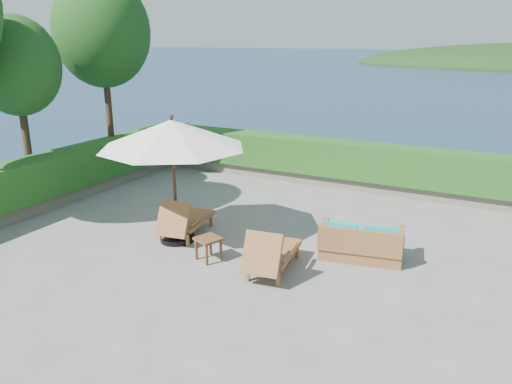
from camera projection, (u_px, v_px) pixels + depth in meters
The scene contains 14 objects.
ground at pixel (226, 250), 10.45m from camera, with size 12.00×12.00×0.00m, color gray.
foundation at pixel (227, 315), 10.91m from camera, with size 12.00×12.00×3.00m, color #585146.
ocean at pixel (228, 371), 11.34m from camera, with size 600.00×600.00×0.00m, color #182B4C.
planter_wall_far at pixel (320, 178), 15.14m from camera, with size 12.00×0.60×0.36m, color gray.
planter_wall_left at pixel (39, 203), 12.86m from camera, with size 0.60×12.00×0.36m, color gray.
hedge_far at pixel (321, 156), 14.94m from camera, with size 12.40×0.90×1.00m, color #224F16.
hedge_left at pixel (36, 178), 12.66m from camera, with size 0.90×12.40×1.00m, color #224F16.
tree_mid at pixel (16, 67), 12.63m from camera, with size 2.20×2.20×4.83m.
tree_far at pixel (102, 32), 14.49m from camera, with size 2.80×2.80×6.03m.
patio_umbrella at pixel (172, 135), 10.24m from camera, with size 3.56×3.56×2.77m.
lounge_left at pixel (185, 220), 11.03m from camera, with size 0.94×1.76×0.97m.
lounge_right at pixel (271, 253), 9.34m from camera, with size 0.90×1.76×0.97m.
side_table at pixel (208, 242), 9.88m from camera, with size 0.58×0.58×0.48m.
wicker_loveseat at pixel (361, 244), 9.96m from camera, with size 1.76×1.12×0.80m.
Camera 1 is at (5.00, -8.23, 4.28)m, focal length 35.00 mm.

